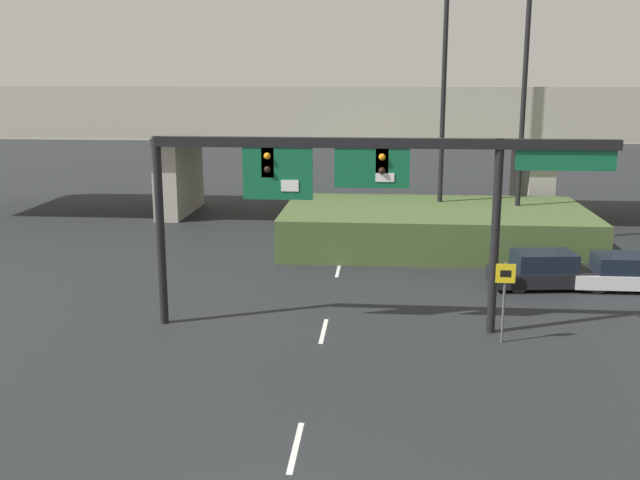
{
  "coord_description": "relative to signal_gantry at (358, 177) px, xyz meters",
  "views": [
    {
      "loc": [
        1.87,
        -11.9,
        8.28
      ],
      "look_at": [
        0.0,
        9.91,
        3.37
      ],
      "focal_mm": 42.0,
      "sensor_mm": 36.0,
      "label": 1
    }
  ],
  "objects": [
    {
      "name": "grass_embankment",
      "position": [
        3.28,
        12.13,
        -4.08
      ],
      "size": [
        14.44,
        7.98,
        1.93
      ],
      "color": "#42562D",
      "rests_on": "ground"
    },
    {
      "name": "lane_markings",
      "position": [
        -1.07,
        3.55,
        -5.05
      ],
      "size": [
        0.14,
        25.83,
        0.01
      ],
      "color": "silver",
      "rests_on": "ground"
    },
    {
      "name": "speed_limit_sign",
      "position": [
        4.6,
        -0.92,
        -3.36
      ],
      "size": [
        0.6,
        0.11,
        2.6
      ],
      "color": "#4C4C4C",
      "rests_on": "ground"
    },
    {
      "name": "highway_light_pole_near",
      "position": [
        3.63,
        13.98,
        3.34
      ],
      "size": [
        0.7,
        0.36,
        16.01
      ],
      "color": "black",
      "rests_on": "ground"
    },
    {
      "name": "parked_sedan_near_right",
      "position": [
        7.23,
        5.48,
        -4.39
      ],
      "size": [
        4.62,
        2.29,
        1.43
      ],
      "rotation": [
        0.0,
        0.0,
        0.13
      ],
      "color": "black",
      "rests_on": "ground"
    },
    {
      "name": "signal_gantry",
      "position": [
        0.0,
        0.0,
        0.0
      ],
      "size": [
        14.65,
        0.44,
        6.28
      ],
      "color": "black",
      "rests_on": "ground"
    },
    {
      "name": "overpass_bridge",
      "position": [
        -1.07,
        20.02,
        0.36
      ],
      "size": [
        48.72,
        7.81,
        7.57
      ],
      "color": "#A39E93",
      "rests_on": "ground"
    },
    {
      "name": "parked_sedan_mid_right",
      "position": [
        10.4,
        5.58,
        -4.42
      ],
      "size": [
        4.55,
        1.88,
        1.35
      ],
      "rotation": [
        0.0,
        0.0,
        -0.0
      ],
      "color": "silver",
      "rests_on": "ground"
    },
    {
      "name": "highway_light_pole_far",
      "position": [
        7.34,
        13.14,
        2.93
      ],
      "size": [
        0.7,
        0.36,
        15.21
      ],
      "color": "black",
      "rests_on": "ground"
    }
  ]
}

